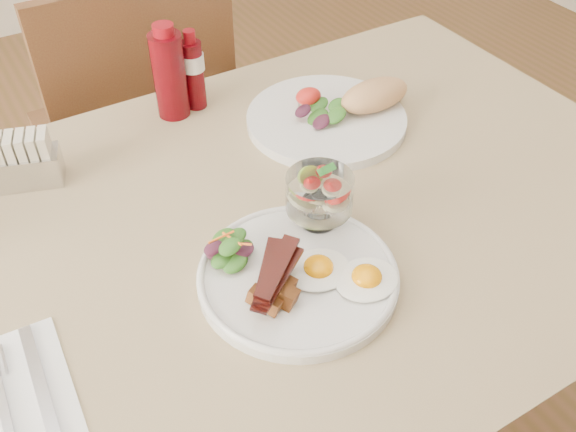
# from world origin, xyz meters

# --- Properties ---
(table) EXTENTS (1.33, 0.88, 0.75)m
(table) POSITION_xyz_m (0.00, 0.00, 0.66)
(table) COLOR brown
(table) RESTS_ON ground
(chair_far) EXTENTS (0.42, 0.42, 0.93)m
(chair_far) POSITION_xyz_m (0.00, 0.66, 0.52)
(chair_far) COLOR brown
(chair_far) RESTS_ON ground
(main_plate) EXTENTS (0.28, 0.28, 0.02)m
(main_plate) POSITION_xyz_m (-0.03, -0.13, 0.76)
(main_plate) COLOR silver
(main_plate) RESTS_ON table
(fried_eggs) EXTENTS (0.15, 0.14, 0.02)m
(fried_eggs) POSITION_xyz_m (0.01, -0.17, 0.77)
(fried_eggs) COLOR white
(fried_eggs) RESTS_ON main_plate
(bacon_potato_pile) EXTENTS (0.11, 0.10, 0.05)m
(bacon_potato_pile) POSITION_xyz_m (-0.08, -0.15, 0.79)
(bacon_potato_pile) COLOR brown
(bacon_potato_pile) RESTS_ON main_plate
(side_salad) EXTENTS (0.08, 0.08, 0.04)m
(side_salad) POSITION_xyz_m (-0.10, -0.06, 0.79)
(side_salad) COLOR #1F5115
(side_salad) RESTS_ON main_plate
(fruit_cup) EXTENTS (0.10, 0.10, 0.10)m
(fruit_cup) POSITION_xyz_m (0.05, -0.06, 0.82)
(fruit_cup) COLOR white
(fruit_cup) RESTS_ON main_plate
(second_plate) EXTENTS (0.31, 0.29, 0.07)m
(second_plate) POSITION_xyz_m (0.24, 0.17, 0.77)
(second_plate) COLOR silver
(second_plate) RESTS_ON table
(ketchup_bottle) EXTENTS (0.07, 0.07, 0.18)m
(ketchup_bottle) POSITION_xyz_m (-0.01, 0.35, 0.84)
(ketchup_bottle) COLOR #4E040A
(ketchup_bottle) RESTS_ON table
(hot_sauce_bottle) EXTENTS (0.05, 0.05, 0.15)m
(hot_sauce_bottle) POSITION_xyz_m (0.04, 0.35, 0.83)
(hot_sauce_bottle) COLOR #4E040A
(hot_sauce_bottle) RESTS_ON table
(sugar_caddy) EXTENTS (0.11, 0.09, 0.09)m
(sugar_caddy) POSITION_xyz_m (-0.29, 0.28, 0.79)
(sugar_caddy) COLOR silver
(sugar_caddy) RESTS_ON table
(napkin_cutlery) EXTENTS (0.13, 0.22, 0.01)m
(napkin_cutlery) POSITION_xyz_m (-0.41, -0.12, 0.75)
(napkin_cutlery) COLOR white
(napkin_cutlery) RESTS_ON table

